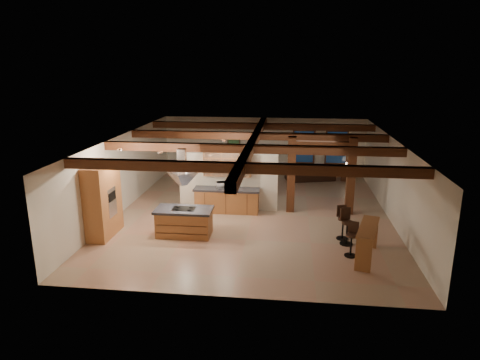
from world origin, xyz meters
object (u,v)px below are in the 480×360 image
at_px(dining_table, 251,184).
at_px(sofa, 310,173).
at_px(kitchen_island, 184,222).
at_px(bar_counter, 368,237).

distance_m(dining_table, sofa, 3.57).
bearing_deg(sofa, kitchen_island, 44.58).
height_order(kitchen_island, bar_counter, bar_counter).
height_order(kitchen_island, sofa, kitchen_island).
distance_m(kitchen_island, dining_table, 5.43).
relative_size(dining_table, bar_counter, 1.00).
bearing_deg(sofa, bar_counter, 83.41).
xyz_separation_m(kitchen_island, sofa, (4.41, 7.50, -0.13)).
distance_m(kitchen_island, sofa, 8.70).
xyz_separation_m(dining_table, sofa, (2.68, 2.35, -0.00)).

